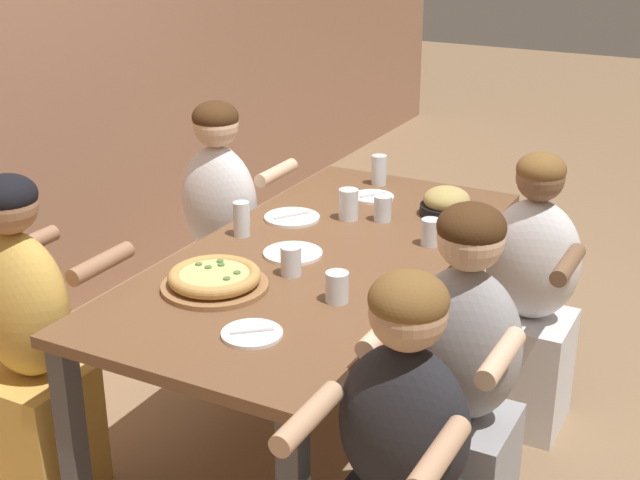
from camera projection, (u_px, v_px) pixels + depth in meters
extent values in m
plane|color=#896B4C|center=(320.00, 425.00, 3.55)|extent=(18.00, 18.00, 0.00)
cube|color=brown|center=(320.00, 258.00, 3.28)|extent=(1.97, 0.93, 0.04)
cube|color=#4C4C51|center=(495.00, 280.00, 4.01)|extent=(0.07, 0.07, 0.71)
cube|color=#4C4C51|center=(72.00, 442.00, 2.84)|extent=(0.07, 0.07, 0.71)
cube|color=#4C4C51|center=(335.00, 248.00, 4.36)|extent=(0.07, 0.07, 0.71)
cylinder|color=#996B42|center=(215.00, 286.00, 2.98)|extent=(0.36, 0.36, 0.02)
torus|color=tan|center=(214.00, 276.00, 2.97)|extent=(0.31, 0.31, 0.04)
cylinder|color=#E5C675|center=(215.00, 278.00, 2.97)|extent=(0.26, 0.26, 0.04)
cylinder|color=#4C7A3D|center=(221.00, 265.00, 3.02)|extent=(0.02, 0.02, 0.01)
cylinder|color=#4C7A3D|center=(220.00, 261.00, 3.05)|extent=(0.02, 0.02, 0.01)
cylinder|color=#4C7A3D|center=(227.00, 278.00, 2.91)|extent=(0.02, 0.02, 0.01)
cylinder|color=#4C7A3D|center=(208.00, 267.00, 3.00)|extent=(0.02, 0.02, 0.01)
cylinder|color=#4C7A3D|center=(237.00, 273.00, 2.96)|extent=(0.02, 0.02, 0.01)
cylinder|color=#4C7A3D|center=(199.00, 264.00, 3.03)|extent=(0.02, 0.02, 0.01)
cylinder|color=black|center=(446.00, 210.00, 3.64)|extent=(0.22, 0.22, 0.04)
cylinder|color=black|center=(459.00, 196.00, 3.77)|extent=(0.10, 0.02, 0.02)
ellipsoid|color=tan|center=(447.00, 199.00, 3.63)|extent=(0.19, 0.19, 0.11)
cylinder|color=white|center=(373.00, 197.00, 3.84)|extent=(0.18, 0.18, 0.01)
cube|color=#B7B7BC|center=(373.00, 195.00, 3.84)|extent=(0.11, 0.08, 0.01)
cylinder|color=white|center=(252.00, 334.00, 2.67)|extent=(0.19, 0.19, 0.01)
cube|color=#B7B7BC|center=(252.00, 331.00, 2.67)|extent=(0.09, 0.11, 0.01)
cylinder|color=white|center=(293.00, 253.00, 3.25)|extent=(0.22, 0.22, 0.01)
cube|color=#B7B7BC|center=(293.00, 251.00, 3.25)|extent=(0.15, 0.04, 0.01)
cylinder|color=white|center=(292.00, 218.00, 3.60)|extent=(0.23, 0.23, 0.01)
cube|color=#B7B7BC|center=(292.00, 215.00, 3.60)|extent=(0.14, 0.09, 0.01)
cylinder|color=silver|center=(383.00, 208.00, 3.57)|extent=(0.07, 0.07, 0.10)
cylinder|color=black|center=(383.00, 213.00, 3.58)|extent=(0.06, 0.06, 0.06)
cylinder|color=silver|center=(291.00, 261.00, 3.07)|extent=(0.07, 0.07, 0.11)
cylinder|color=black|center=(291.00, 265.00, 3.08)|extent=(0.06, 0.06, 0.07)
cylinder|color=silver|center=(431.00, 232.00, 3.33)|extent=(0.07, 0.07, 0.10)
cylinder|color=silver|center=(430.00, 238.00, 3.34)|extent=(0.06, 0.06, 0.06)
cylinder|color=silver|center=(379.00, 170.00, 4.00)|extent=(0.07, 0.07, 0.14)
cylinder|color=silver|center=(379.00, 178.00, 4.01)|extent=(0.06, 0.06, 0.06)
cylinder|color=silver|center=(348.00, 204.00, 3.58)|extent=(0.08, 0.08, 0.13)
cylinder|color=silver|center=(242.00, 219.00, 3.41)|extent=(0.06, 0.06, 0.14)
cylinder|color=black|center=(242.00, 225.00, 3.42)|extent=(0.06, 0.06, 0.09)
cylinder|color=silver|center=(337.00, 287.00, 2.87)|extent=(0.08, 0.08, 0.10)
cylinder|color=silver|center=(337.00, 290.00, 2.88)|extent=(0.07, 0.07, 0.08)
cube|color=silver|center=(224.00, 303.00, 4.06)|extent=(0.32, 0.34, 0.47)
ellipsoid|color=silver|center=(219.00, 202.00, 3.88)|extent=(0.24, 0.36, 0.51)
sphere|color=beige|center=(216.00, 125.00, 3.75)|extent=(0.19, 0.19, 0.19)
ellipsoid|color=#422814|center=(215.00, 117.00, 3.73)|extent=(0.20, 0.20, 0.14)
cylinder|color=beige|center=(212.00, 162.00, 4.08)|extent=(0.28, 0.06, 0.06)
cylinder|color=beige|center=(276.00, 173.00, 3.93)|extent=(0.28, 0.06, 0.06)
cube|color=gold|center=(39.00, 431.00, 3.10)|extent=(0.32, 0.34, 0.47)
ellipsoid|color=gold|center=(22.00, 305.00, 2.92)|extent=(0.24, 0.36, 0.52)
sphere|color=#9E7051|center=(8.00, 205.00, 2.79)|extent=(0.19, 0.19, 0.19)
ellipsoid|color=black|center=(6.00, 195.00, 2.78)|extent=(0.19, 0.19, 0.13)
cylinder|color=#9E7051|center=(25.00, 245.00, 3.13)|extent=(0.28, 0.06, 0.06)
cylinder|color=#9E7051|center=(101.00, 263.00, 2.98)|extent=(0.28, 0.06, 0.06)
cube|color=#99999E|center=(455.00, 476.00, 2.87)|extent=(0.32, 0.34, 0.47)
ellipsoid|color=#99999E|center=(464.00, 344.00, 2.69)|extent=(0.24, 0.36, 0.50)
sphere|color=beige|center=(471.00, 238.00, 2.56)|extent=(0.20, 0.20, 0.20)
ellipsoid|color=#422814|center=(472.00, 227.00, 2.55)|extent=(0.20, 0.20, 0.14)
cylinder|color=beige|center=(501.00, 357.00, 2.41)|extent=(0.28, 0.06, 0.06)
cylinder|color=beige|center=(385.00, 330.00, 2.56)|extent=(0.28, 0.06, 0.06)
cube|color=silver|center=(522.00, 369.00, 3.50)|extent=(0.32, 0.34, 0.47)
ellipsoid|color=silver|center=(533.00, 259.00, 3.33)|extent=(0.24, 0.36, 0.47)
sphere|color=brown|center=(541.00, 178.00, 3.21)|extent=(0.18, 0.18, 0.18)
ellipsoid|color=brown|center=(541.00, 169.00, 3.20)|extent=(0.18, 0.18, 0.12)
cylinder|color=brown|center=(568.00, 265.00, 3.05)|extent=(0.28, 0.06, 0.06)
cylinder|color=brown|center=(473.00, 247.00, 3.20)|extent=(0.28, 0.06, 0.06)
ellipsoid|color=#232328|center=(404.00, 425.00, 2.31)|extent=(0.24, 0.36, 0.47)
sphere|color=tan|center=(408.00, 312.00, 2.19)|extent=(0.20, 0.20, 0.20)
ellipsoid|color=brown|center=(409.00, 299.00, 2.18)|extent=(0.20, 0.20, 0.14)
cylinder|color=tan|center=(439.00, 457.00, 2.04)|extent=(0.28, 0.06, 0.06)
cylinder|color=tan|center=(308.00, 418.00, 2.18)|extent=(0.28, 0.06, 0.06)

